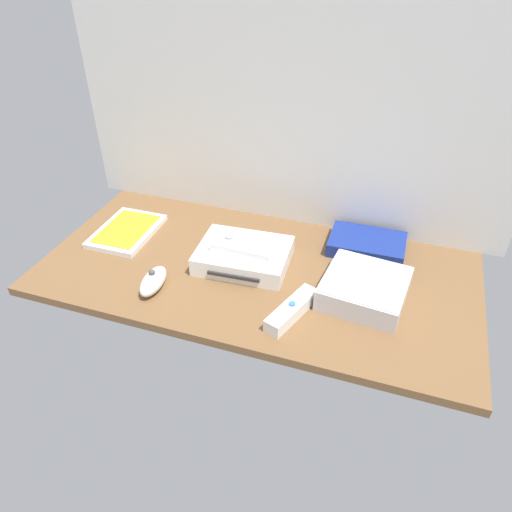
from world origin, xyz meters
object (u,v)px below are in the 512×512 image
mini_computer (365,288)px  remote_nunchuk (153,281)px  game_case (127,231)px  remote_wand (292,310)px  network_router (367,244)px  game_console (244,256)px  remote_classic_pad (245,245)px

mini_computer → remote_nunchuk: size_ratio=1.83×
game_case → remote_wand: (48.44, -16.15, 0.75)cm
mini_computer → network_router: size_ratio=1.03×
game_console → remote_classic_pad: remote_classic_pad is taller
game_console → mini_computer: (28.62, -3.39, 0.44)cm
game_case → remote_nunchuk: (17.35, -17.44, 1.28)cm
game_case → remote_wand: remote_wand is taller
game_console → remote_nunchuk: 21.69cm
game_console → network_router: (26.58, 14.81, -0.50)cm
mini_computer → game_case: bearing=174.7°
mini_computer → network_router: bearing=96.4°
mini_computer → remote_classic_pad: remote_classic_pad is taller
game_console → mini_computer: bearing=-10.3°
mini_computer → remote_nunchuk: bearing=-165.2°
network_router → remote_classic_pad: (-26.16, -14.78, 3.71)cm
game_console → remote_wand: game_console is taller
remote_wand → remote_nunchuk: 31.12cm
game_case → remote_nunchuk: size_ratio=1.87×
game_case → remote_classic_pad: remote_classic_pad is taller
network_router → remote_wand: (-11.06, -28.62, -0.19)cm
game_console → remote_wand: 20.79cm
mini_computer → network_router: (-2.04, 18.21, -0.94)cm
game_case → remote_classic_pad: bearing=-4.6°
game_console → network_router: game_console is taller
game_console → remote_wand: bearing=-45.2°
network_router → remote_classic_pad: 30.28cm
remote_nunchuk → remote_classic_pad: 22.27cm
remote_classic_pad → game_console: bearing=-173.0°
game_case → remote_classic_pad: 33.74cm
game_console → remote_nunchuk: bearing=-139.4°
remote_classic_pad → remote_wand: bearing=-40.1°
remote_nunchuk → game_case: bearing=131.4°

